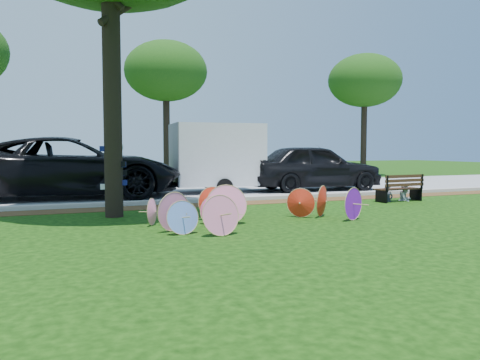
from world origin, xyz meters
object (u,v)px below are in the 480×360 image
Objects in this scene: black_van at (71,168)px; cargo_trailer at (217,154)px; person_right at (406,184)px; parasol_pile at (243,207)px; person_left at (388,186)px; park_bench at (398,188)px; dark_pickup at (314,167)px.

cargo_trailer is at bearing -83.94° from black_van.
person_right is at bearing -42.02° from cargo_trailer.
person_left reaches higher than parasol_pile.
person_right reaches higher than person_left.
black_van is 2.25× the size of cargo_trailer.
parasol_pile is at bearing -157.96° from person_left.
park_bench is (6.26, 2.33, 0.04)m from parasol_pile.
black_van is at bearing -176.01° from cargo_trailer.
parasol_pile is 7.03m from person_right.
person_right is at bearing -110.12° from black_van.
person_left is at bearing -46.56° from cargo_trailer.
black_van reaches higher than person_left.
dark_pickup is 4.50m from person_right.
dark_pickup is at bearing 49.56° from parasol_pile.
park_bench is at bearing -170.79° from dark_pickup.
black_van reaches higher than dark_pickup.
black_van is 6.72× the size of person_right.
cargo_trailer is 6.72m from park_bench.
dark_pickup is at bearing 83.13° from person_right.
park_bench is at bearing 20.46° from parasol_pile.
dark_pickup reaches higher than park_bench.
cargo_trailer reaches higher than person_right.
person_left is 0.70m from person_right.
black_van is 10.88m from park_bench.
parasol_pile is 6.37m from person_left.
dark_pickup is (9.19, -0.52, -0.10)m from black_van.
parasol_pile is at bearing -163.91° from park_bench.
parasol_pile is 1.53× the size of cargo_trailer.
parasol_pile is at bearing -100.30° from cargo_trailer.
cargo_trailer is 6.44m from person_left.
park_bench is (0.47, -4.45, -0.50)m from dark_pickup.
cargo_trailer is at bearing 127.14° from park_bench.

